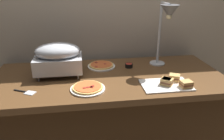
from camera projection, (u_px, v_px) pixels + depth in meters
The scene contains 9 objects.
back_wall at pixel (102, 13), 2.14m from camera, with size 4.40×0.04×2.40m, color tan.
buffet_table at pixel (109, 114), 1.99m from camera, with size 1.90×0.84×0.76m.
chafing_dish at pixel (58, 57), 1.80m from camera, with size 0.38×0.26×0.27m.
heat_lamp at pixel (167, 19), 1.81m from camera, with size 0.15×0.33×0.57m.
pizza_plate_front at pixel (101, 66), 2.03m from camera, with size 0.25×0.25×0.03m.
pizza_plate_center at pixel (88, 88), 1.61m from camera, with size 0.25×0.25×0.03m.
sandwich_platter at pixel (170, 83), 1.67m from camera, with size 0.36×0.24×0.06m.
sauce_cup_near at pixel (129, 65), 2.02m from camera, with size 0.07×0.07×0.04m.
serving_spatula at pixel (25, 92), 1.58m from camera, with size 0.17×0.11×0.01m.
Camera 1 is at (-0.22, -1.68, 1.50)m, focal length 35.84 mm.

